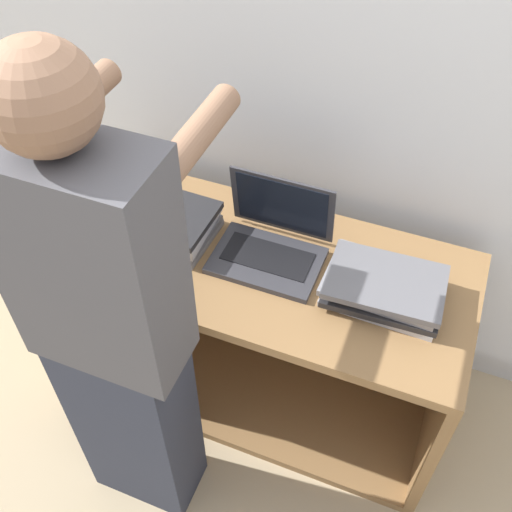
% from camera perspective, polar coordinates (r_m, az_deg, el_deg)
% --- Properties ---
extents(ground_plane, '(12.00, 12.00, 0.00)m').
position_cam_1_polar(ground_plane, '(2.33, -2.00, -17.91)').
color(ground_plane, tan).
extents(wall_back, '(8.00, 0.05, 2.40)m').
position_cam_1_polar(wall_back, '(1.90, 5.80, 17.92)').
color(wall_back, silver).
rests_on(wall_back, ground_plane).
extents(cart, '(1.32, 0.60, 0.72)m').
position_cam_1_polar(cart, '(2.21, 1.56, -5.72)').
color(cart, olive).
rests_on(cart, ground_plane).
extents(laptop_open, '(0.34, 0.27, 0.25)m').
position_cam_1_polar(laptop_open, '(1.88, 1.51, 1.32)').
color(laptop_open, '#333338').
rests_on(laptop_open, cart).
extents(laptop_stack_left, '(0.36, 0.25, 0.11)m').
position_cam_1_polar(laptop_stack_left, '(1.97, -9.07, 3.26)').
color(laptop_stack_left, gray).
rests_on(laptop_stack_left, cart).
extents(laptop_stack_right, '(0.35, 0.26, 0.09)m').
position_cam_1_polar(laptop_stack_right, '(1.81, 12.11, -2.91)').
color(laptop_stack_right, '#B7B7BC').
rests_on(laptop_stack_right, cart).
extents(person, '(0.40, 0.53, 1.65)m').
position_cam_1_polar(person, '(1.61, -13.36, -7.49)').
color(person, '#2D3342').
rests_on(person, ground_plane).
extents(inventory_tag, '(0.06, 0.02, 0.01)m').
position_cam_1_polar(inventory_tag, '(1.90, -10.08, 3.44)').
color(inventory_tag, red).
rests_on(inventory_tag, laptop_stack_left).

